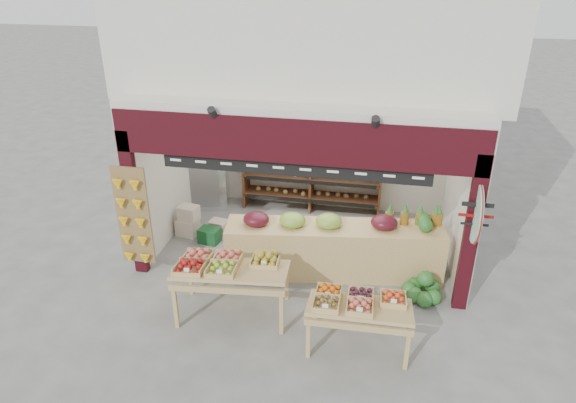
{
  "coord_description": "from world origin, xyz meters",
  "views": [
    {
      "loc": [
        1.34,
        -8.21,
        5.18
      ],
      "look_at": [
        -0.24,
        -0.2,
        1.21
      ],
      "focal_mm": 32.0,
      "sensor_mm": 36.0,
      "label": 1
    }
  ],
  "objects_px": {
    "mid_counter": "(333,248)",
    "display_table_right": "(356,303)",
    "back_shelving": "(312,161)",
    "watermelon_pile": "(422,290)",
    "refrigerator": "(209,164)",
    "cardboard_stack": "(199,226)",
    "display_table_left": "(225,266)"
  },
  "relations": [
    {
      "from": "mid_counter",
      "to": "display_table_right",
      "type": "xyz_separation_m",
      "value": [
        0.52,
        -1.81,
        0.22
      ]
    },
    {
      "from": "back_shelving",
      "to": "cardboard_stack",
      "type": "distance_m",
      "value": 2.75
    },
    {
      "from": "refrigerator",
      "to": "display_table_left",
      "type": "distance_m",
      "value": 3.96
    },
    {
      "from": "cardboard_stack",
      "to": "display_table_right",
      "type": "relative_size",
      "value": 0.69
    },
    {
      "from": "refrigerator",
      "to": "display_table_right",
      "type": "relative_size",
      "value": 1.31
    },
    {
      "from": "watermelon_pile",
      "to": "display_table_right",
      "type": "bearing_deg",
      "value": -127.76
    },
    {
      "from": "back_shelving",
      "to": "mid_counter",
      "type": "xyz_separation_m",
      "value": [
        0.76,
        -2.41,
        -0.64
      ]
    },
    {
      "from": "cardboard_stack",
      "to": "display_table_left",
      "type": "relative_size",
      "value": 0.56
    },
    {
      "from": "refrigerator",
      "to": "display_table_right",
      "type": "xyz_separation_m",
      "value": [
        3.54,
        -4.04,
        -0.25
      ]
    },
    {
      "from": "back_shelving",
      "to": "watermelon_pile",
      "type": "distance_m",
      "value": 3.84
    },
    {
      "from": "cardboard_stack",
      "to": "back_shelving",
      "type": "bearing_deg",
      "value": 38.98
    },
    {
      "from": "refrigerator",
      "to": "mid_counter",
      "type": "distance_m",
      "value": 3.79
    },
    {
      "from": "display_table_left",
      "to": "display_table_right",
      "type": "xyz_separation_m",
      "value": [
        2.04,
        -0.38,
        -0.12
      ]
    },
    {
      "from": "cardboard_stack",
      "to": "watermelon_pile",
      "type": "xyz_separation_m",
      "value": [
        4.33,
        -1.27,
        -0.07
      ]
    },
    {
      "from": "watermelon_pile",
      "to": "mid_counter",
      "type": "bearing_deg",
      "value": 162.41
    },
    {
      "from": "refrigerator",
      "to": "display_table_right",
      "type": "height_order",
      "value": "refrigerator"
    },
    {
      "from": "watermelon_pile",
      "to": "back_shelving",
      "type": "bearing_deg",
      "value": 128.49
    },
    {
      "from": "back_shelving",
      "to": "watermelon_pile",
      "type": "height_order",
      "value": "back_shelving"
    },
    {
      "from": "display_table_right",
      "to": "cardboard_stack",
      "type": "bearing_deg",
      "value": 141.93
    },
    {
      "from": "display_table_right",
      "to": "mid_counter",
      "type": "bearing_deg",
      "value": 106.07
    },
    {
      "from": "back_shelving",
      "to": "cardboard_stack",
      "type": "xyz_separation_m",
      "value": [
        -2.02,
        -1.63,
        -0.92
      ]
    },
    {
      "from": "cardboard_stack",
      "to": "mid_counter",
      "type": "relative_size",
      "value": 0.27
    },
    {
      "from": "back_shelving",
      "to": "mid_counter",
      "type": "distance_m",
      "value": 2.61
    },
    {
      "from": "refrigerator",
      "to": "cardboard_stack",
      "type": "distance_m",
      "value": 1.65
    },
    {
      "from": "back_shelving",
      "to": "cardboard_stack",
      "type": "relative_size",
      "value": 2.95
    },
    {
      "from": "cardboard_stack",
      "to": "display_table_right",
      "type": "xyz_separation_m",
      "value": [
        3.3,
        -2.59,
        0.49
      ]
    },
    {
      "from": "mid_counter",
      "to": "refrigerator",
      "type": "bearing_deg",
      "value": 143.56
    },
    {
      "from": "mid_counter",
      "to": "watermelon_pile",
      "type": "relative_size",
      "value": 5.9
    },
    {
      "from": "back_shelving",
      "to": "watermelon_pile",
      "type": "relative_size",
      "value": 4.66
    },
    {
      "from": "back_shelving",
      "to": "display_table_left",
      "type": "bearing_deg",
      "value": -101.15
    },
    {
      "from": "mid_counter",
      "to": "display_table_right",
      "type": "bearing_deg",
      "value": -73.93
    },
    {
      "from": "mid_counter",
      "to": "display_table_left",
      "type": "xyz_separation_m",
      "value": [
        -1.52,
        -1.43,
        0.33
      ]
    }
  ]
}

